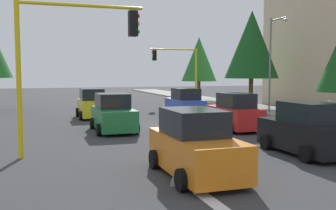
{
  "coord_description": "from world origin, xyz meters",
  "views": [
    {
      "loc": [
        20.69,
        -6.82,
        3.06
      ],
      "look_at": [
        -0.46,
        0.19,
        1.2
      ],
      "focal_mm": 41.62,
      "sensor_mm": 36.0,
      "label": 1
    }
  ],
  "objects": [
    {
      "name": "car_blue",
      "position": [
        -4.6,
        2.81,
        0.9
      ],
      "size": [
        3.77,
        2.04,
        1.98
      ],
      "color": "blue",
      "rests_on": "ground"
    },
    {
      "name": "traffic_signal_far_left",
      "position": [
        -14.0,
        5.65,
        3.82
      ],
      "size": [
        0.36,
        4.59,
        5.38
      ],
      "color": "yellow",
      "rests_on": "ground"
    },
    {
      "name": "tree_roadside_far",
      "position": [
        -18.0,
        9.5,
        4.47
      ],
      "size": [
        3.75,
        3.75,
        6.84
      ],
      "color": "brown",
      "rests_on": "ground"
    },
    {
      "name": "sidewalk_kerb",
      "position": [
        -5.0,
        10.5,
        0.07
      ],
      "size": [
        80.0,
        4.0,
        0.15
      ],
      "primitive_type": "cube",
      "color": "gray",
      "rests_on": "ground"
    },
    {
      "name": "car_green",
      "position": [
        0.64,
        -3.2,
        0.9
      ],
      "size": [
        4.04,
        2.09,
        1.98
      ],
      "color": "#1E7238",
      "rests_on": "ground"
    },
    {
      "name": "car_orange",
      "position": [
        10.16,
        -2.48,
        0.9
      ],
      "size": [
        4.08,
        2.03,
        1.98
      ],
      "color": "orange",
      "rests_on": "ground"
    },
    {
      "name": "ground_plane",
      "position": [
        0.0,
        0.0,
        0.0
      ],
      "size": [
        120.0,
        120.0,
        0.0
      ],
      "primitive_type": "plane",
      "color": "#353538"
    },
    {
      "name": "car_red",
      "position": [
        2.22,
        3.05,
        0.89
      ],
      "size": [
        3.75,
        1.93,
        1.98
      ],
      "color": "red",
      "rests_on": "ground"
    },
    {
      "name": "pedestrian_crossing",
      "position": [
        5.2,
        6.64,
        0.91
      ],
      "size": [
        0.4,
        0.24,
        1.7
      ],
      "color": "#262638",
      "rests_on": "ground"
    },
    {
      "name": "traffic_signal_near_right",
      "position": [
        6.0,
        -5.69,
        4.0
      ],
      "size": [
        0.36,
        4.59,
        5.65
      ],
      "color": "yellow",
      "rests_on": "ground"
    },
    {
      "name": "street_lamp_curbside",
      "position": [
        -3.61,
        9.2,
        4.35
      ],
      "size": [
        2.15,
        0.28,
        7.0
      ],
      "color": "slate",
      "rests_on": "ground"
    },
    {
      "name": "lane_arrow_near",
      "position": [
        11.51,
        -3.0,
        0.01
      ],
      "size": [
        2.4,
        1.1,
        1.1
      ],
      "color": "silver",
      "rests_on": "ground"
    },
    {
      "name": "car_black",
      "position": [
        8.64,
        2.59,
        0.9
      ],
      "size": [
        3.97,
        1.98,
        1.98
      ],
      "color": "black",
      "rests_on": "ground"
    },
    {
      "name": "tree_roadside_mid",
      "position": [
        -8.0,
        10.0,
        5.37
      ],
      "size": [
        4.46,
        4.46,
        8.17
      ],
      "color": "brown",
      "rests_on": "ground"
    },
    {
      "name": "car_yellow",
      "position": [
        -5.81,
        -3.44,
        0.9
      ],
      "size": [
        3.69,
        1.97,
        1.98
      ],
      "color": "yellow",
      "rests_on": "ground"
    }
  ]
}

